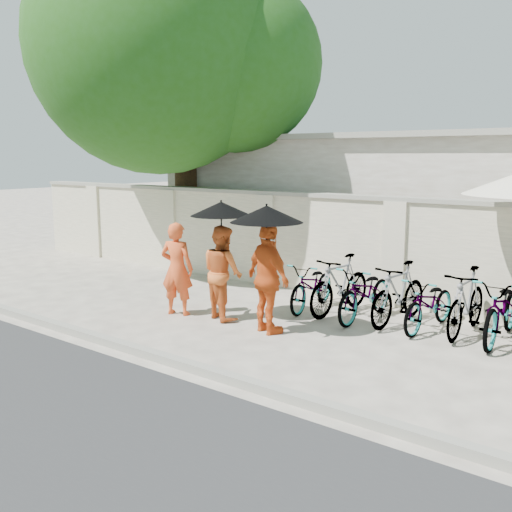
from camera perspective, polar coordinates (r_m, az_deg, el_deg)
The scene contains 17 objects.
ground at distance 9.81m, azimuth -4.92°, elevation -6.86°, with size 80.00×80.00×0.00m, color beige.
kerb at distance 8.67m, azimuth -12.57°, elevation -8.94°, with size 40.00×0.16×0.12m, color gray.
compound_wall at distance 11.60m, azimuth 9.41°, elevation 0.75°, with size 20.00×0.30×2.00m, color beige.
building_behind at distance 14.65m, azimuth 19.99°, elevation 4.55°, with size 14.00×6.00×3.20m, color silver.
shade_tree at distance 14.25m, azimuth -8.33°, elevation 19.03°, with size 6.70×6.20×8.20m.
monk_left at distance 10.31m, azimuth -7.91°, elevation -1.28°, with size 0.61×0.40×1.68m, color #E75222.
monk_center at distance 9.98m, azimuth -3.35°, elevation -1.63°, with size 0.81×0.63×1.66m, color orange.
parasol_center at distance 9.73m, azimuth -3.50°, elevation 4.73°, with size 1.06×1.06×1.13m.
monk_right at distance 9.12m, azimuth 1.23°, elevation -2.28°, with size 1.05×0.44×1.80m, color #D25219.
parasol_right at distance 8.88m, azimuth 1.06°, elevation 4.22°, with size 1.15×1.15×1.06m.
bike_0 at distance 10.68m, azimuth 5.66°, elevation -2.97°, with size 0.60×1.71×0.90m, color #ABABAB.
bike_1 at distance 10.43m, azimuth 8.39°, elevation -2.86°, with size 0.50×1.79×1.07m, color #ABABAB.
bike_2 at distance 10.14m, azimuth 10.94°, elevation -3.63°, with size 0.64×1.83×0.96m, color #ABABAB.
bike_3 at distance 10.00m, azimuth 14.08°, elevation -3.65°, with size 0.50×1.76×1.06m, color #ABABAB.
bike_4 at distance 9.81m, azimuth 16.99°, elevation -4.57°, with size 0.59×1.69×0.89m, color #ABABAB.
bike_5 at distance 9.72m, azimuth 20.30°, elevation -4.33°, with size 0.51×1.79×1.08m, color #ABABAB.
bike_6 at distance 9.57m, azimuth 23.44°, elevation -4.92°, with size 0.68×1.95×1.02m, color #ABABAB.
Camera 1 is at (6.32, -6.94, 2.84)m, focal length 40.00 mm.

